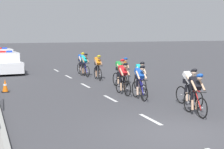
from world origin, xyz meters
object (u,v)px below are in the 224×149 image
at_px(traffic_cone_near, 5,86).
at_px(cyclist_seventh, 120,73).
at_px(police_car_second, 2,58).
at_px(cyclist_third, 140,82).
at_px(cyclist_tenth, 82,63).
at_px(cyclist_lead, 196,93).
at_px(cyclist_fourth, 123,78).
at_px(cyclist_eighth, 98,67).
at_px(cyclist_fifth, 140,76).
at_px(police_car_nearest, 6,64).
at_px(cyclist_second, 189,86).
at_px(cyclist_ninth, 84,64).
at_px(cyclist_sixth, 124,70).

bearing_deg(traffic_cone_near, cyclist_seventh, -5.06).
bearing_deg(police_car_second, cyclist_third, -74.35).
height_order(cyclist_tenth, police_car_second, police_car_second).
height_order(cyclist_lead, police_car_second, police_car_second).
distance_m(cyclist_fourth, cyclist_seventh, 2.15).
relative_size(cyclist_third, cyclist_tenth, 1.00).
bearing_deg(cyclist_fourth, cyclist_eighth, 85.04).
bearing_deg(cyclist_fifth, cyclist_third, -115.28).
bearing_deg(cyclist_seventh, cyclist_lead, -88.39).
xyz_separation_m(cyclist_lead, cyclist_fifth, (0.14, 4.96, 0.00)).
bearing_deg(cyclist_fifth, traffic_cone_near, 159.21).
bearing_deg(cyclist_seventh, police_car_second, 110.78).
distance_m(cyclist_fifth, police_car_nearest, 11.90).
bearing_deg(cyclist_tenth, cyclist_third, -89.87).
bearing_deg(traffic_cone_near, cyclist_fourth, -26.34).
bearing_deg(cyclist_fourth, police_car_nearest, 112.99).
relative_size(cyclist_fourth, cyclist_fifth, 1.00).
xyz_separation_m(cyclist_seventh, cyclist_tenth, (-0.44, 6.09, 0.00)).
relative_size(cyclist_tenth, police_car_nearest, 0.38).
relative_size(cyclist_fourth, police_car_second, 0.38).
bearing_deg(cyclist_second, cyclist_fifth, 98.77).
distance_m(cyclist_lead, cyclist_ninth, 11.87).
height_order(cyclist_fourth, police_car_nearest, police_car_nearest).
bearing_deg(cyclist_eighth, cyclist_lead, -87.78).
relative_size(cyclist_third, police_car_second, 0.38).
distance_m(cyclist_sixth, police_car_nearest, 9.73).
xyz_separation_m(cyclist_fifth, police_car_second, (-5.54, 15.57, -0.11)).
bearing_deg(cyclist_tenth, police_car_second, 121.97).
xyz_separation_m(cyclist_fifth, traffic_cone_near, (-6.15, 2.33, -0.48)).
distance_m(cyclist_seventh, traffic_cone_near, 5.86).
bearing_deg(cyclist_tenth, cyclist_fourth, -91.53).
distance_m(cyclist_third, cyclist_eighth, 6.62).
relative_size(cyclist_lead, police_car_second, 0.38).
distance_m(cyclist_eighth, traffic_cone_near, 6.26).
bearing_deg(cyclist_tenth, police_car_nearest, 151.29).
height_order(cyclist_tenth, police_car_nearest, police_car_nearest).
distance_m(police_car_second, traffic_cone_near, 13.25).
distance_m(cyclist_second, police_car_nearest, 15.29).
height_order(cyclist_sixth, cyclist_eighth, same).
distance_m(cyclist_lead, cyclist_tenth, 12.89).
bearing_deg(cyclist_tenth, traffic_cone_near, -133.98).
xyz_separation_m(cyclist_sixth, cyclist_tenth, (-1.03, 5.19, 0.00)).
xyz_separation_m(cyclist_fifth, cyclist_sixth, (0.26, 2.72, 0.00)).
relative_size(cyclist_sixth, police_car_second, 0.38).
bearing_deg(cyclist_lead, cyclist_third, 100.16).
relative_size(cyclist_lead, cyclist_sixth, 1.00).
xyz_separation_m(cyclist_sixth, traffic_cone_near, (-6.41, -0.39, -0.48)).
bearing_deg(cyclist_fifth, cyclist_seventh, 100.20).
bearing_deg(cyclist_lead, cyclist_fifth, 88.42).
height_order(cyclist_third, cyclist_seventh, same).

